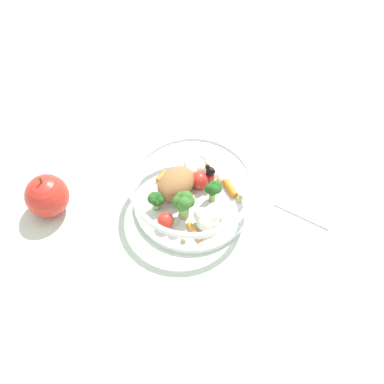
# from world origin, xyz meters

# --- Properties ---
(ground_plane) EXTENTS (2.40, 2.40, 0.00)m
(ground_plane) POSITION_xyz_m (0.00, 0.00, 0.00)
(ground_plane) COLOR silver
(food_container) EXTENTS (0.21, 0.21, 0.07)m
(food_container) POSITION_xyz_m (-0.02, 0.01, 0.03)
(food_container) COLOR white
(food_container) RESTS_ON ground_plane
(loose_apple) EXTENTS (0.07, 0.07, 0.08)m
(loose_apple) POSITION_xyz_m (-0.17, 0.19, 0.04)
(loose_apple) COLOR red
(loose_apple) RESTS_ON ground_plane
(folded_napkin) EXTENTS (0.13, 0.12, 0.01)m
(folded_napkin) POSITION_xyz_m (0.13, -0.14, 0.00)
(folded_napkin) COLOR white
(folded_napkin) RESTS_ON ground_plane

